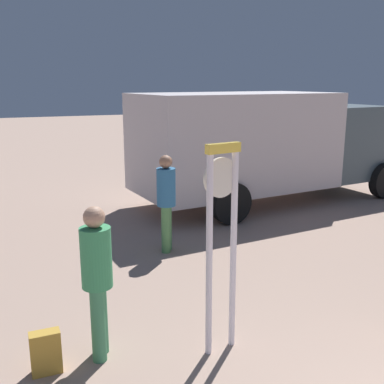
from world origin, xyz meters
TOP-DOWN VIEW (x-y plane):
  - standing_clock at (-1.18, 2.94)m, footprint 0.42×0.17m
  - person_near_clock at (-2.45, 3.30)m, footprint 0.33×0.33m
  - backpack at (-3.03, 3.23)m, footprint 0.31×0.19m
  - person_distant at (-0.68, 6.09)m, footprint 0.33×0.33m
  - box_truck_near at (2.60, 8.45)m, footprint 6.83×3.23m

SIDE VIEW (x-z plane):
  - backpack at x=-3.03m, z-range -0.01..0.46m
  - person_near_clock at x=-2.45m, z-range 0.10..1.80m
  - person_distant at x=-0.68m, z-range 0.10..1.82m
  - standing_clock at x=-1.18m, z-range 0.26..2.59m
  - box_truck_near at x=2.60m, z-range 0.16..2.84m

